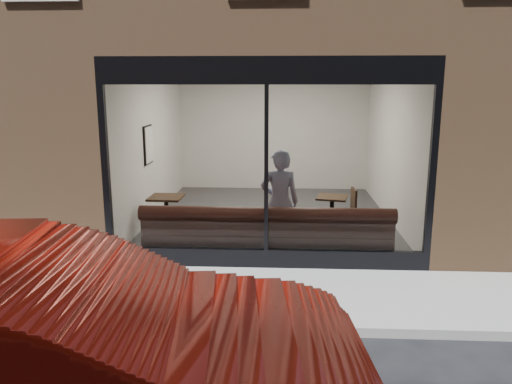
# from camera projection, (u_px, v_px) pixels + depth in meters

# --- Properties ---
(ground) EXTENTS (120.00, 120.00, 0.00)m
(ground) POSITION_uv_depth(u_px,v_px,m) (260.00, 331.00, 5.80)
(ground) COLOR black
(ground) RESTS_ON ground
(sidewalk_near) EXTENTS (40.00, 2.00, 0.01)m
(sidewalk_near) POSITION_uv_depth(u_px,v_px,m) (263.00, 295.00, 6.77)
(sidewalk_near) COLOR gray
(sidewalk_near) RESTS_ON ground
(kerb_near) EXTENTS (40.00, 0.10, 0.12)m
(kerb_near) POSITION_uv_depth(u_px,v_px,m) (260.00, 328.00, 5.74)
(kerb_near) COLOR gray
(kerb_near) RESTS_ON ground
(host_building_pier_left) EXTENTS (2.50, 12.00, 3.20)m
(host_building_pier_left) POSITION_uv_depth(u_px,v_px,m) (135.00, 129.00, 13.45)
(host_building_pier_left) COLOR brown
(host_building_pier_left) RESTS_ON ground
(host_building_pier_right) EXTENTS (2.50, 12.00, 3.20)m
(host_building_pier_right) POSITION_uv_depth(u_px,v_px,m) (416.00, 131.00, 13.07)
(host_building_pier_right) COLOR brown
(host_building_pier_right) RESTS_ON ground
(host_building_backfill) EXTENTS (5.00, 6.00, 3.20)m
(host_building_backfill) POSITION_uv_depth(u_px,v_px,m) (275.00, 122.00, 16.19)
(host_building_backfill) COLOR brown
(host_building_backfill) RESTS_ON ground
(cafe_floor) EXTENTS (6.00, 6.00, 0.00)m
(cafe_floor) POSITION_uv_depth(u_px,v_px,m) (270.00, 217.00, 10.67)
(cafe_floor) COLOR #2D2D30
(cafe_floor) RESTS_ON ground
(cafe_ceiling) EXTENTS (6.00, 6.00, 0.00)m
(cafe_ceiling) POSITION_uv_depth(u_px,v_px,m) (271.00, 64.00, 9.99)
(cafe_ceiling) COLOR white
(cafe_ceiling) RESTS_ON host_building_upper
(cafe_wall_back) EXTENTS (5.00, 0.00, 5.00)m
(cafe_wall_back) POSITION_uv_depth(u_px,v_px,m) (273.00, 130.00, 13.25)
(cafe_wall_back) COLOR silver
(cafe_wall_back) RESTS_ON ground
(cafe_wall_left) EXTENTS (0.00, 6.00, 6.00)m
(cafe_wall_left) POSITION_uv_depth(u_px,v_px,m) (152.00, 143.00, 10.46)
(cafe_wall_left) COLOR silver
(cafe_wall_left) RESTS_ON ground
(cafe_wall_right) EXTENTS (0.00, 6.00, 6.00)m
(cafe_wall_right) POSITION_uv_depth(u_px,v_px,m) (392.00, 144.00, 10.21)
(cafe_wall_right) COLOR silver
(cafe_wall_right) RESTS_ON ground
(storefront_kick) EXTENTS (5.00, 0.10, 0.30)m
(storefront_kick) POSITION_uv_depth(u_px,v_px,m) (266.00, 258.00, 7.77)
(storefront_kick) COLOR black
(storefront_kick) RESTS_ON ground
(storefront_header) EXTENTS (5.00, 0.10, 0.40)m
(storefront_header) POSITION_uv_depth(u_px,v_px,m) (267.00, 70.00, 7.16)
(storefront_header) COLOR black
(storefront_header) RESTS_ON host_building_upper
(storefront_mullion) EXTENTS (0.06, 0.10, 2.50)m
(storefront_mullion) POSITION_uv_depth(u_px,v_px,m) (266.00, 170.00, 7.47)
(storefront_mullion) COLOR black
(storefront_mullion) RESTS_ON storefront_kick
(storefront_glass) EXTENTS (4.80, 0.00, 4.80)m
(storefront_glass) POSITION_uv_depth(u_px,v_px,m) (266.00, 170.00, 7.44)
(storefront_glass) COLOR white
(storefront_glass) RESTS_ON storefront_kick
(banquette) EXTENTS (4.00, 0.55, 0.45)m
(banquette) POSITION_uv_depth(u_px,v_px,m) (267.00, 246.00, 8.14)
(banquette) COLOR #3D1C16
(banquette) RESTS_ON cafe_floor
(person) EXTENTS (0.67, 0.46, 1.76)m
(person) POSITION_uv_depth(u_px,v_px,m) (280.00, 202.00, 8.30)
(person) COLOR #8D98B9
(person) RESTS_ON cafe_floor
(cafe_table_left) EXTENTS (0.62, 0.62, 0.04)m
(cafe_table_left) POSITION_uv_depth(u_px,v_px,m) (166.00, 197.00, 9.27)
(cafe_table_left) COLOR black
(cafe_table_left) RESTS_ON cafe_floor
(cafe_table_right) EXTENTS (0.65, 0.65, 0.03)m
(cafe_table_right) POSITION_uv_depth(u_px,v_px,m) (332.00, 197.00, 9.28)
(cafe_table_right) COLOR black
(cafe_table_right) RESTS_ON cafe_floor
(cafe_chair_right) EXTENTS (0.40, 0.40, 0.04)m
(cafe_chair_right) POSITION_uv_depth(u_px,v_px,m) (342.00, 226.00, 9.18)
(cafe_chair_right) COLOR black
(cafe_chair_right) RESTS_ON cafe_floor
(wall_poster) EXTENTS (0.02, 0.54, 0.72)m
(wall_poster) POSITION_uv_depth(u_px,v_px,m) (149.00, 145.00, 10.06)
(wall_poster) COLOR white
(wall_poster) RESTS_ON cafe_wall_left
(parked_car) EXTENTS (5.28, 2.29, 1.69)m
(parked_car) POSITION_uv_depth(u_px,v_px,m) (29.00, 363.00, 3.59)
(parked_car) COLOR maroon
(parked_car) RESTS_ON ground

